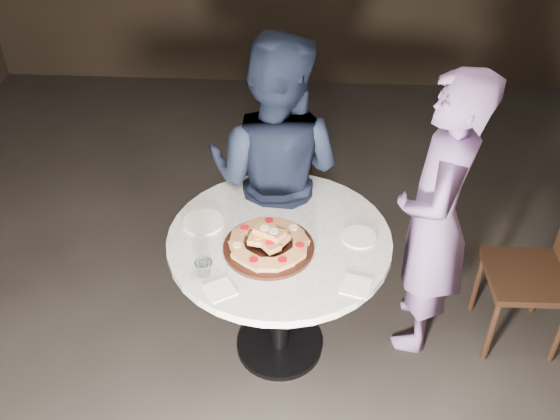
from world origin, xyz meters
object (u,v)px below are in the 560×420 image
object	(u,v)px
focaccia_pile	(269,241)
chair_right	(549,267)
serving_board	(269,247)
diner_navy	(275,175)
water_glass	(204,268)
table	(279,260)
diner_teal	(435,220)
chair_far	(279,171)

from	to	relation	value
focaccia_pile	chair_right	xyz separation A→B (m)	(1.50, 0.28, -0.35)
serving_board	diner_navy	xyz separation A→B (m)	(-0.01, 0.62, -0.01)
water_glass	table	bearing A→B (deg)	41.21
water_glass	diner_teal	distance (m)	1.22
water_glass	chair_far	size ratio (longest dim) A/B	0.09
chair_right	diner_navy	world-z (taller)	diner_navy
diner_navy	table	bearing A→B (deg)	111.53
chair_far	diner_teal	distance (m)	1.21
chair_far	chair_right	xyz separation A→B (m)	(1.52, -0.81, -0.01)
chair_right	table	bearing A→B (deg)	-83.98
focaccia_pile	diner_teal	size ratio (longest dim) A/B	0.24
focaccia_pile	diner_teal	bearing A→B (deg)	18.41
serving_board	table	bearing A→B (deg)	63.98
chair_right	diner_teal	distance (m)	0.72
focaccia_pile	diner_teal	xyz separation A→B (m)	(0.84, 0.28, -0.05)
serving_board	diner_navy	bearing A→B (deg)	90.82
chair_right	diner_teal	bearing A→B (deg)	-91.12
diner_navy	diner_teal	distance (m)	0.92
table	serving_board	size ratio (longest dim) A/B	3.21
water_glass	chair_far	bearing A→B (deg)	78.15
serving_board	chair_right	size ratio (longest dim) A/B	0.47
serving_board	focaccia_pile	size ratio (longest dim) A/B	1.12
table	focaccia_pile	world-z (taller)	focaccia_pile
serving_board	water_glass	size ratio (longest dim) A/B	5.27
chair_far	table	bearing A→B (deg)	97.60
serving_board	diner_teal	distance (m)	0.89
water_glass	diner_navy	bearing A→B (deg)	71.34
focaccia_pile	table	bearing A→B (deg)	64.96
focaccia_pile	water_glass	size ratio (longest dim) A/B	4.72
diner_teal	serving_board	bearing A→B (deg)	-59.34
serving_board	chair_far	bearing A→B (deg)	90.83
chair_far	water_glass	bearing A→B (deg)	82.16
table	water_glass	xyz separation A→B (m)	(-0.33, -0.29, 0.20)
serving_board	water_glass	xyz separation A→B (m)	(-0.29, -0.20, 0.03)
chair_far	diner_navy	world-z (taller)	diner_navy
table	diner_navy	bearing A→B (deg)	96.00
chair_far	focaccia_pile	bearing A→B (deg)	94.97
serving_board	diner_navy	world-z (taller)	diner_navy
serving_board	focaccia_pile	xyz separation A→B (m)	(0.00, 0.00, 0.04)
focaccia_pile	chair_far	world-z (taller)	focaccia_pile
chair_far	chair_right	distance (m)	1.72
table	water_glass	distance (m)	0.48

